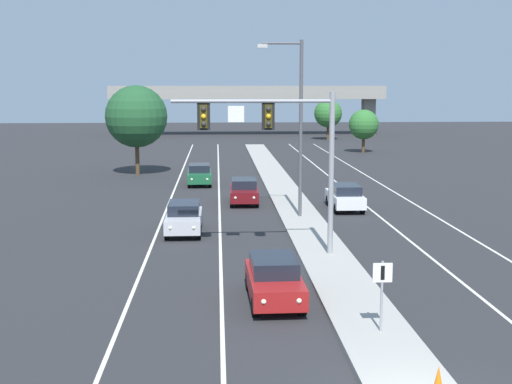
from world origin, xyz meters
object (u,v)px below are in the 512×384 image
car_oncoming_green (199,174)px  traffic_cone_median_nose (438,381)px  car_oncoming_red (274,279)px  tree_far_left_a (136,117)px  car_receding_white (345,196)px  overhead_signal_mast (281,139)px  tree_far_right_c (364,125)px  median_sign_post (382,286)px  car_oncoming_silver (184,217)px  tree_far_right_a (328,114)px  street_lamp_median (297,118)px  car_oncoming_darkred (244,191)px

car_oncoming_green → traffic_cone_median_nose: car_oncoming_green is taller
car_oncoming_red → tree_far_left_a: (-8.87, 35.78, 4.20)m
car_oncoming_red → car_receding_white: bearing=71.8°
car_oncoming_green → tree_far_left_a: tree_far_left_a is taller
overhead_signal_mast → car_receding_white: (5.14, 11.74, -4.50)m
traffic_cone_median_nose → tree_far_right_c: bearing=79.5°
car_oncoming_red → car_receding_white: 18.99m
car_oncoming_red → overhead_signal_mast: bearing=82.8°
median_sign_post → car_receding_white: median_sign_post is taller
car_oncoming_silver → median_sign_post: bearing=-66.3°
car_oncoming_green → tree_far_right_a: 47.34m
street_lamp_median → car_oncoming_silver: street_lamp_median is taller
median_sign_post → car_oncoming_green: median_sign_post is taller
street_lamp_median → car_oncoming_green: street_lamp_median is taller
overhead_signal_mast → tree_far_right_c: 50.14m
car_oncoming_silver → tree_far_right_c: tree_far_right_c is taller
car_oncoming_red → car_oncoming_green: (-3.37, 29.44, 0.00)m
overhead_signal_mast → tree_far_right_a: bearing=79.0°
car_oncoming_silver → car_oncoming_darkred: 9.62m
car_oncoming_darkred → traffic_cone_median_nose: 28.92m
median_sign_post → tree_far_right_c: tree_far_right_c is taller
median_sign_post → tree_far_left_a: size_ratio=0.29×
overhead_signal_mast → car_oncoming_red: 7.78m
overhead_signal_mast → tree_far_right_c: bearing=73.7°
tree_far_left_a → overhead_signal_mast: bearing=-71.9°
car_oncoming_green → car_oncoming_silver: bearing=-91.2°
car_oncoming_silver → car_oncoming_green: (0.37, 17.68, 0.00)m
car_oncoming_silver → tree_far_right_c: 46.56m
median_sign_post → tree_far_right_c: 59.17m
tree_far_right_a → car_oncoming_darkred: bearing=-104.9°
median_sign_post → car_oncoming_darkred: 24.52m
car_receding_white → traffic_cone_median_nose: bearing=-95.7°
car_oncoming_red → tree_far_right_a: 74.80m
street_lamp_median → tree_far_right_a: bearing=79.0°
car_oncoming_silver → car_oncoming_red: bearing=-72.3°
car_oncoming_silver → tree_far_left_a: (-5.13, 24.03, 4.20)m
car_receding_white → traffic_cone_median_nose: size_ratio=6.04×
overhead_signal_mast → median_sign_post: (2.21, -9.87, -3.74)m
tree_far_left_a → car_oncoming_silver: bearing=-78.0°
car_oncoming_silver → traffic_cone_median_nose: bearing=-70.3°
overhead_signal_mast → tree_far_right_c: (14.08, 48.07, -2.09)m
median_sign_post → tree_far_right_a: (10.84, 77.02, 2.17)m
traffic_cone_median_nose → car_oncoming_darkred: bearing=97.1°
car_oncoming_green → traffic_cone_median_nose: bearing=-79.8°
overhead_signal_mast → car_oncoming_darkred: bearing=94.1°
overhead_signal_mast → tree_far_right_a: (13.04, 67.15, -1.57)m
overhead_signal_mast → median_sign_post: bearing=-77.4°
overhead_signal_mast → tree_far_right_c: size_ratio=1.45×
overhead_signal_mast → car_oncoming_silver: bearing=129.7°
median_sign_post → traffic_cone_median_nose: 4.55m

